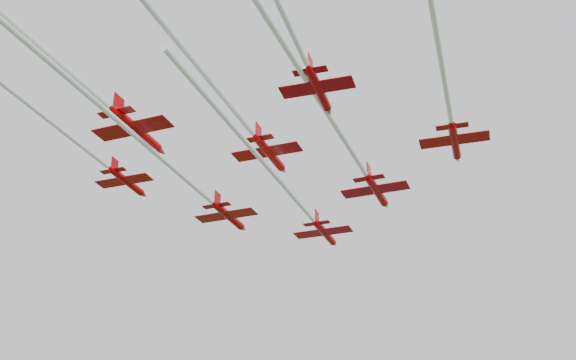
% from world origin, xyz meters
% --- Properties ---
extents(jet_lead, '(12.37, 55.24, 2.64)m').
position_xyz_m(jet_lead, '(3.45, 8.90, 52.05)').
color(jet_lead, '#AA0004').
extents(jet_row2_left, '(13.51, 57.82, 2.70)m').
position_xyz_m(jet_row2_left, '(-9.71, -0.20, 52.44)').
color(jet_row2_left, '#AA0004').
extents(jet_row2_right, '(14.67, 65.16, 2.77)m').
position_xyz_m(jet_row2_right, '(11.63, -5.34, 53.41)').
color(jet_row2_right, '#AA0004').
extents(jet_row3_left, '(11.43, 56.40, 2.34)m').
position_xyz_m(jet_row3_left, '(-20.41, -12.50, 53.53)').
color(jet_row3_left, '#AA0004').
extents(jet_row3_mid, '(12.50, 57.14, 2.66)m').
position_xyz_m(jet_row3_mid, '(-0.25, -14.04, 54.51)').
color(jet_row3_mid, '#AA0004').
extents(jet_row3_right, '(9.46, 67.86, 2.36)m').
position_xyz_m(jet_row3_right, '(23.00, -23.88, 51.42)').
color(jet_row3_right, '#AA0004').
extents(jet_row4_left, '(15.01, 62.75, 2.90)m').
position_xyz_m(jet_row4_left, '(-14.60, -25.54, 53.77)').
color(jet_row4_left, '#AA0004').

